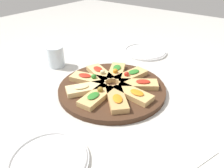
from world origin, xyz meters
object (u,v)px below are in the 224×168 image
at_px(plate_left, 48,161).
at_px(napkin_stack, 190,150).
at_px(water_glass, 56,57).
at_px(plate_right, 145,51).
at_px(serving_board, 112,88).

relative_size(plate_left, napkin_stack, 1.87).
height_order(plate_left, napkin_stack, plate_left).
height_order(plate_left, water_glass, water_glass).
bearing_deg(napkin_stack, plate_right, 40.49).
distance_m(plate_right, napkin_stack, 0.71).
height_order(plate_left, plate_right, same).
relative_size(plate_left, water_glass, 2.16).
relative_size(plate_right, water_glass, 2.40).
bearing_deg(serving_board, plate_left, -167.58).
distance_m(plate_left, water_glass, 0.59).
height_order(serving_board, water_glass, water_glass).
bearing_deg(plate_right, serving_board, -167.40).
distance_m(water_glass, napkin_stack, 0.73).
relative_size(serving_board, plate_left, 1.98).
distance_m(plate_left, plate_right, 0.82).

